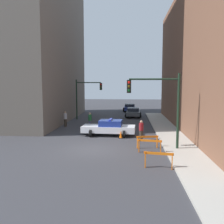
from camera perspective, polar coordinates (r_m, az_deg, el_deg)
The scene contains 15 objects.
ground_plane at distance 17.85m, azimuth -4.35°, elevation -8.50°, with size 120.00×120.00×0.00m, color #38383D.
sidewalk_right at distance 18.01m, azimuth 15.78°, elevation -8.39°, with size 2.40×44.00×0.12m.
building_corner_left at distance 35.29m, azimuth -21.63°, elevation 19.31°, with size 14.00×20.00×25.50m.
traffic_light_near at distance 17.52m, azimuth 11.20°, elevation 2.83°, with size 3.64×0.35×5.20m.
traffic_light_far at distance 32.63m, azimuth -6.22°, elevation 4.24°, with size 3.44×0.35×5.20m.
police_car at distance 22.35m, azimuth -0.66°, elevation -3.56°, with size 4.79×2.52×1.52m.
parked_car_near at distance 35.24m, azimuth 4.88°, elevation -0.03°, with size 2.35×4.35×1.31m.
parked_car_mid at distance 42.22m, azimuth 4.04°, elevation 1.02°, with size 2.35×4.35×1.31m.
pedestrian_crossing at distance 26.05m, azimuth -5.06°, elevation -1.87°, with size 0.40×0.40×1.66m.
pedestrian_corner at distance 27.55m, azimuth -10.62°, elevation -1.50°, with size 0.45×0.45×1.66m.
pedestrian_sidewalk at distance 20.50m, azimuth 6.68°, elevation -4.12°, with size 0.40×0.40×1.66m.
barrier_front at distance 13.99m, azimuth 10.60°, elevation -10.16°, with size 1.59×0.39×0.90m.
barrier_mid at distance 16.94m, azimuth 8.63°, elevation -7.21°, with size 1.58×0.42×0.90m.
barrier_back at distance 18.15m, azimuth 8.09°, elevation -6.29°, with size 1.58×0.45×0.90m.
traffic_cone at distance 21.31m, azimuth 2.04°, elevation -5.17°, with size 0.36×0.36×0.66m.
Camera 1 is at (2.60, -17.06, 4.56)m, focal length 40.00 mm.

